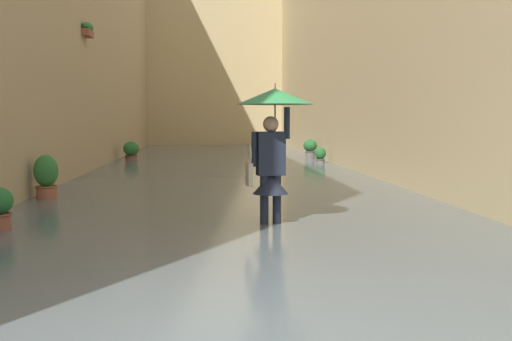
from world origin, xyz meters
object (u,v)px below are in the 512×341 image
person_wading (273,127)px  potted_plant_far_right (46,178)px  potted_plant_mid_left (310,149)px  potted_plant_far_left (320,156)px  potted_plant_mid_right (131,151)px

person_wading → potted_plant_far_right: 4.99m
potted_plant_mid_left → potted_plant_far_right: size_ratio=0.88×
person_wading → potted_plant_far_left: bearing=-104.3°
person_wading → potted_plant_far_left: size_ratio=3.18×
person_wading → potted_plant_mid_left: person_wading is taller
person_wading → potted_plant_mid_left: 13.69m
potted_plant_far_left → potted_plant_mid_left: (-0.05, -2.26, 0.13)m
person_wading → potted_plant_mid_right: bearing=-74.6°
person_wading → potted_plant_far_left: (-2.83, -11.08, -1.12)m
person_wading → potted_plant_far_right: (3.88, -2.98, -0.98)m
potted_plant_far_left → potted_plant_far_right: 10.52m
potted_plant_far_left → potted_plant_far_right: bearing=50.3°
person_wading → potted_plant_mid_right: person_wading is taller
potted_plant_mid_right → potted_plant_far_left: size_ratio=1.19×
potted_plant_mid_right → potted_plant_mid_left: potted_plant_mid_left is taller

